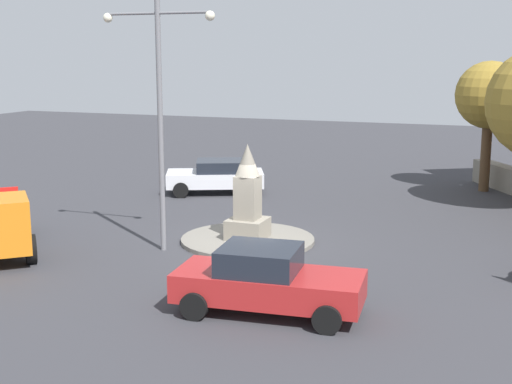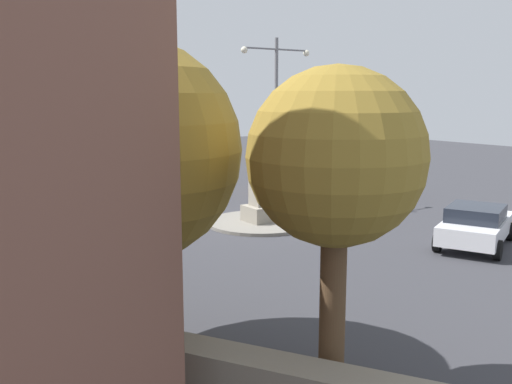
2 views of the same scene
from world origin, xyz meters
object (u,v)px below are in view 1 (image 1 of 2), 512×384
object	(u,v)px
streetlamp	(160,100)
tree_mid_cluster	(489,96)
car_white_far_side	(216,176)
car_red_approaching	(267,280)
monument	(248,199)

from	to	relation	value
streetlamp	tree_mid_cluster	distance (m)	15.76
car_white_far_side	tree_mid_cluster	world-z (taller)	tree_mid_cluster
car_white_far_side	car_red_approaching	size ratio (longest dim) A/B	1.01
streetlamp	car_white_far_side	distance (m)	9.66
streetlamp	car_red_approaching	size ratio (longest dim) A/B	1.69
monument	car_red_approaching	size ratio (longest dim) A/B	0.68
monument	car_red_approaching	xyz separation A→B (m)	(2.65, -5.61, -0.60)
monument	car_white_far_side	bearing A→B (deg)	120.88
monument	car_red_approaching	world-z (taller)	monument
streetlamp	car_red_approaching	bearing A→B (deg)	-39.20
car_red_approaching	streetlamp	bearing A→B (deg)	140.80
tree_mid_cluster	car_red_approaching	bearing A→B (deg)	-102.99
streetlamp	car_white_far_side	bearing A→B (deg)	103.33
streetlamp	car_white_far_side	size ratio (longest dim) A/B	1.67
car_white_far_side	tree_mid_cluster	xyz separation A→B (m)	(10.68, 4.54, 3.34)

